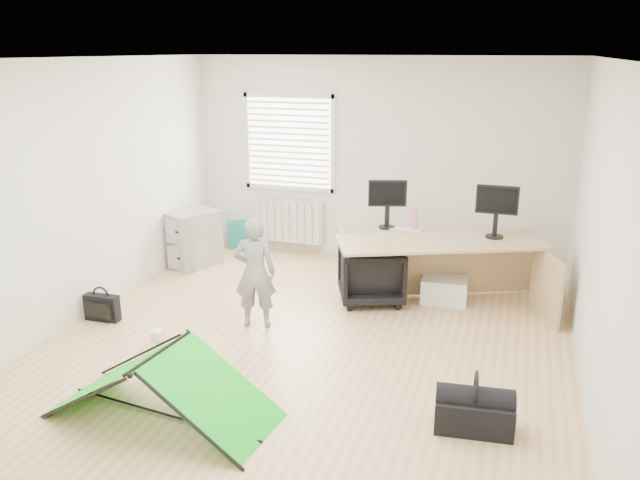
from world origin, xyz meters
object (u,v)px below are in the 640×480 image
(kite, at_px, (161,384))
(duffel_bag, at_px, (474,415))
(person, at_px, (255,272))
(monitor_right, at_px, (496,219))
(monitor_left, at_px, (387,211))
(office_chair, at_px, (371,274))
(filing_cabinet, at_px, (193,238))
(laptop_bag, at_px, (102,308))
(desk, at_px, (440,274))
(storage_crate, at_px, (444,290))
(thermos, at_px, (415,220))

(kite, xyz_separation_m, duffel_bag, (2.34, 0.57, -0.15))
(person, bearing_deg, monitor_right, -162.85)
(monitor_left, relative_size, office_chair, 0.61)
(filing_cabinet, relative_size, laptop_bag, 1.93)
(desk, height_order, laptop_bag, desk)
(monitor_right, height_order, duffel_bag, monitor_right)
(monitor_right, distance_m, office_chair, 1.51)
(monitor_right, bearing_deg, storage_crate, -162.27)
(kite, bearing_deg, office_chair, 76.71)
(filing_cabinet, bearing_deg, monitor_left, 22.64)
(storage_crate, relative_size, laptop_bag, 1.33)
(thermos, xyz_separation_m, laptop_bag, (-2.99, -1.81, -0.75))
(desk, height_order, kite, desk)
(thermos, relative_size, laptop_bag, 0.66)
(storage_crate, bearing_deg, desk, -105.07)
(desk, relative_size, monitor_right, 4.99)
(kite, xyz_separation_m, storage_crate, (1.80, 3.03, -0.13))
(person, distance_m, storage_crate, 2.22)
(filing_cabinet, xyz_separation_m, person, (1.57, -1.52, 0.22))
(person, height_order, duffel_bag, person)
(monitor_right, height_order, person, monitor_right)
(monitor_left, distance_m, laptop_bag, 3.33)
(laptop_bag, distance_m, duffel_bag, 4.02)
(thermos, distance_m, storage_crate, 0.87)
(filing_cabinet, distance_m, office_chair, 2.59)
(filing_cabinet, relative_size, monitor_right, 1.62)
(monitor_left, height_order, duffel_bag, monitor_left)
(kite, bearing_deg, laptop_bag, 145.13)
(desk, bearing_deg, monitor_left, 131.62)
(monitor_left, bearing_deg, filing_cabinet, 161.16)
(storage_crate, bearing_deg, kite, -120.72)
(office_chair, distance_m, kite, 2.98)
(monitor_left, height_order, person, monitor_left)
(office_chair, relative_size, duffel_bag, 1.24)
(desk, xyz_separation_m, duffel_bag, (0.58, -2.31, -0.26))
(monitor_right, relative_size, storage_crate, 0.89)
(office_chair, distance_m, duffel_bag, 2.62)
(laptop_bag, bearing_deg, thermos, 28.63)
(storage_crate, xyz_separation_m, duffel_bag, (0.54, -2.46, -0.02))
(person, bearing_deg, office_chair, -148.04)
(kite, relative_size, duffel_bag, 3.07)
(kite, bearing_deg, thermos, 72.60)
(laptop_bag, bearing_deg, office_chair, 26.14)
(kite, height_order, laptop_bag, kite)
(thermos, relative_size, storage_crate, 0.49)
(filing_cabinet, distance_m, thermos, 3.00)
(person, height_order, laptop_bag, person)
(monitor_left, xyz_separation_m, person, (-1.06, -1.41, -0.39))
(office_chair, xyz_separation_m, person, (-0.97, -1.03, 0.26))
(office_chair, bearing_deg, monitor_right, 174.90)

